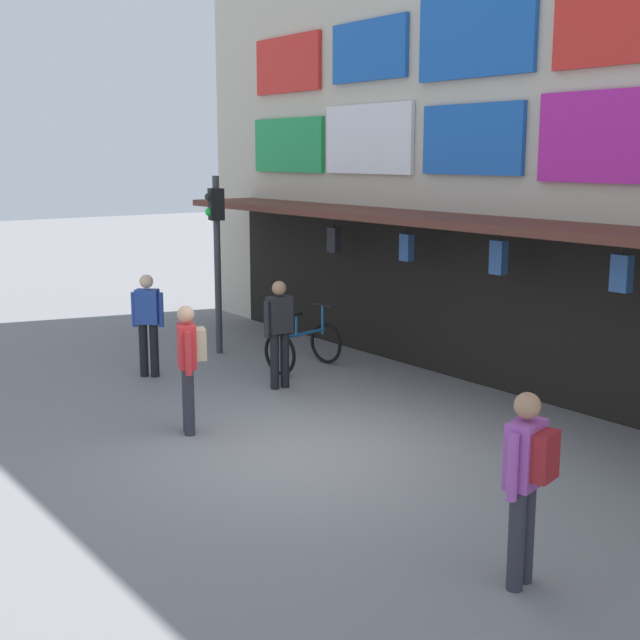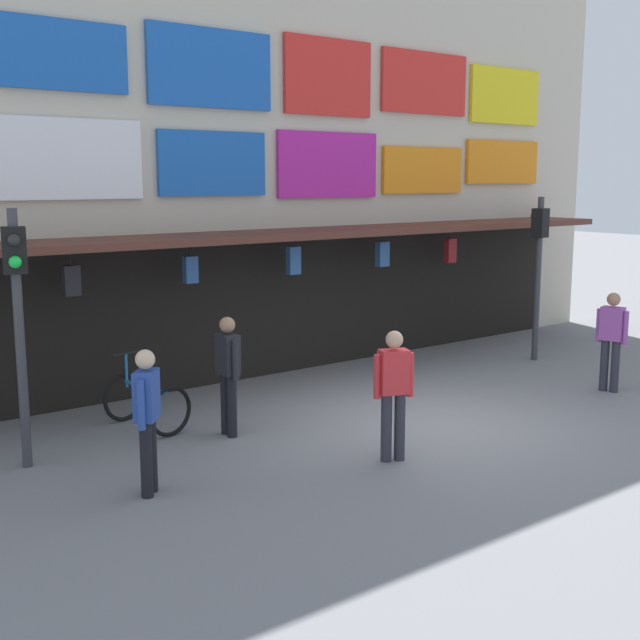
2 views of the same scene
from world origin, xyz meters
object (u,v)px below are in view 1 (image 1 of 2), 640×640
traffic_light_near (216,236)px  pedestrian_in_yellow (148,320)px  pedestrian_in_blue (189,359)px  pedestrian_in_white (279,328)px  pedestrian_in_green (527,475)px  bicycle_parked (304,346)px

traffic_light_near → pedestrian_in_yellow: 2.27m
pedestrian_in_blue → pedestrian_in_white: (-1.11, 2.15, -0.04)m
traffic_light_near → pedestrian_in_yellow: (0.80, -1.76, -1.19)m
pedestrian_in_white → pedestrian_in_green: bearing=-16.2°
pedestrian_in_green → pedestrian_in_blue: bearing=-176.8°
traffic_light_near → pedestrian_in_blue: (3.76, -2.60, -1.16)m
bicycle_parked → pedestrian_in_yellow: 2.62m
pedestrian_in_blue → bicycle_parked: bearing=120.7°
bicycle_parked → pedestrian_in_yellow: pedestrian_in_yellow is taller
pedestrian_in_yellow → pedestrian_in_green: same height
bicycle_parked → pedestrian_in_green: (7.12, -2.85, 0.59)m
pedestrian_in_green → pedestrian_in_blue: size_ratio=1.00×
pedestrian_in_white → bicycle_parked: bearing=127.3°
pedestrian_in_yellow → pedestrian_in_white: 2.27m
pedestrian_in_blue → pedestrian_in_green: bearing=3.2°
pedestrian_in_yellow → pedestrian_in_white: size_ratio=1.00×
pedestrian_in_blue → pedestrian_in_yellow: bearing=164.2°
pedestrian_in_yellow → pedestrian_in_green: 8.23m
traffic_light_near → pedestrian_in_white: 2.95m
bicycle_parked → traffic_light_near: bearing=-163.7°
bicycle_parked → pedestrian_in_yellow: (-1.09, -2.31, 0.55)m
bicycle_parked → pedestrian_in_blue: (1.87, -3.15, 0.59)m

